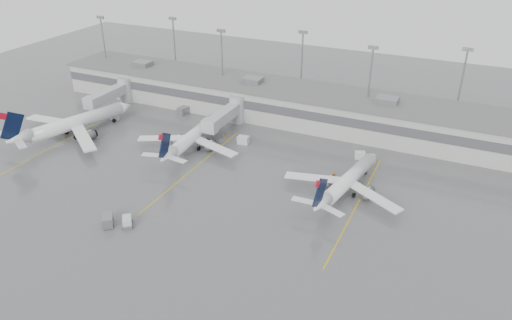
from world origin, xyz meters
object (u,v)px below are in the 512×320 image
at_px(baggage_tug, 127,223).
at_px(jet_far_left, 71,123).
at_px(jet_mid_left, 191,137).
at_px(jet_mid_right, 347,181).

bearing_deg(baggage_tug, jet_far_left, 107.00).
relative_size(jet_far_left, jet_mid_left, 1.14).
distance_m(jet_mid_left, jet_mid_right, 37.67).
bearing_deg(jet_far_left, jet_mid_right, 19.44).
xyz_separation_m(jet_mid_right, baggage_tug, (-31.43, -26.68, -2.06)).
xyz_separation_m(jet_far_left, baggage_tug, (35.35, -24.86, -2.62)).
height_order(jet_mid_left, baggage_tug, jet_mid_left).
bearing_deg(jet_mid_left, jet_mid_right, -10.67).
distance_m(jet_mid_left, baggage_tug, 31.81).
bearing_deg(jet_far_left, baggage_tug, -17.24).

